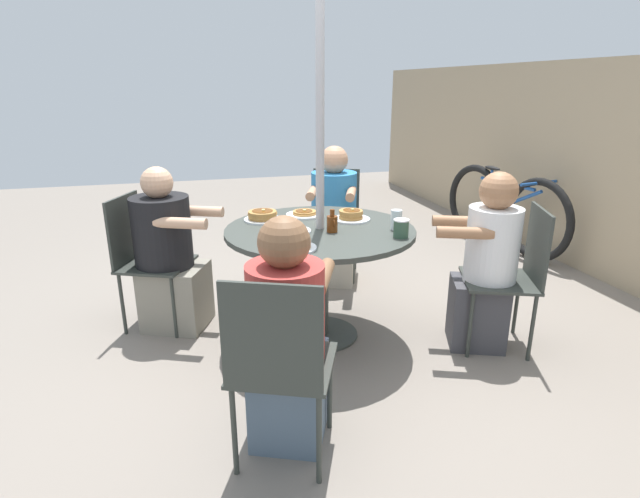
# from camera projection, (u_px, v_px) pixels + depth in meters

# --- Properties ---
(ground_plane) EXTENTS (12.00, 12.00, 0.00)m
(ground_plane) POSITION_uv_depth(u_px,v_px,m) (320.00, 335.00, 3.34)
(ground_plane) COLOR gray
(patio_table) EXTENTS (1.19, 1.19, 0.74)m
(patio_table) POSITION_uv_depth(u_px,v_px,m) (320.00, 247.00, 3.14)
(patio_table) COLOR #383D38
(patio_table) RESTS_ON ground
(umbrella_pole) EXTENTS (0.05, 0.05, 2.09)m
(umbrella_pole) POSITION_uv_depth(u_px,v_px,m) (320.00, 180.00, 3.01)
(umbrella_pole) COLOR #ADADB2
(umbrella_pole) RESTS_ON ground
(patio_chair_north) EXTENTS (0.55, 0.55, 0.90)m
(patio_chair_north) POSITION_uv_depth(u_px,v_px,m) (335.00, 216.00, 4.31)
(patio_chair_north) COLOR #333833
(patio_chair_north) RESTS_ON ground
(diner_north) EXTENTS (0.61, 0.52, 1.13)m
(diner_north) POSITION_uv_depth(u_px,v_px,m) (333.00, 221.00, 4.14)
(diner_north) COLOR beige
(diner_north) RESTS_ON ground
(patio_chair_east) EXTENTS (0.56, 0.56, 0.90)m
(patio_chair_east) POSITION_uv_depth(u_px,v_px,m) (143.00, 253.00, 3.34)
(patio_chair_east) COLOR #333833
(patio_chair_east) RESTS_ON ground
(diner_east) EXTENTS (0.54, 0.62, 1.10)m
(diner_east) POSITION_uv_depth(u_px,v_px,m) (169.00, 258.00, 3.33)
(diner_east) COLOR gray
(diner_east) RESTS_ON ground
(patio_chair_south) EXTENTS (0.55, 0.55, 0.90)m
(patio_chair_south) POSITION_uv_depth(u_px,v_px,m) (279.00, 360.00, 2.05)
(patio_chair_south) COLOR #333833
(patio_chair_south) RESTS_ON ground
(diner_south) EXTENTS (0.58, 0.50, 1.09)m
(diner_south) POSITION_uv_depth(u_px,v_px,m) (288.00, 343.00, 2.22)
(diner_south) COLOR slate
(diner_south) RESTS_ON ground
(patio_chair_west) EXTENTS (0.55, 0.55, 0.90)m
(patio_chair_west) POSITION_uv_depth(u_px,v_px,m) (515.00, 270.00, 3.05)
(patio_chair_west) COLOR #333833
(patio_chair_west) RESTS_ON ground
(diner_west) EXTENTS (0.47, 0.55, 1.11)m
(diner_west) POSITION_uv_depth(u_px,v_px,m) (486.00, 268.00, 3.06)
(diner_west) COLOR #3D3D42
(diner_west) RESTS_ON ground
(pancake_plate_a) EXTENTS (0.25, 0.25, 0.06)m
(pancake_plate_a) POSITION_uv_depth(u_px,v_px,m) (295.00, 246.00, 2.70)
(pancake_plate_a) COLOR white
(pancake_plate_a) RESTS_ON patio_table
(pancake_plate_b) EXTENTS (0.25, 0.25, 0.05)m
(pancake_plate_b) POSITION_uv_depth(u_px,v_px,m) (291.00, 229.00, 3.01)
(pancake_plate_b) COLOR white
(pancake_plate_b) RESTS_ON patio_table
(pancake_plate_c) EXTENTS (0.25, 0.25, 0.04)m
(pancake_plate_c) POSITION_uv_depth(u_px,v_px,m) (304.00, 214.00, 3.40)
(pancake_plate_c) COLOR white
(pancake_plate_c) RESTS_ON patio_table
(pancake_plate_d) EXTENTS (0.25, 0.25, 0.08)m
(pancake_plate_d) POSITION_uv_depth(u_px,v_px,m) (351.00, 216.00, 3.28)
(pancake_plate_d) COLOR white
(pancake_plate_d) RESTS_ON patio_table
(pancake_plate_e) EXTENTS (0.25, 0.25, 0.08)m
(pancake_plate_e) POSITION_uv_depth(u_px,v_px,m) (263.00, 216.00, 3.27)
(pancake_plate_e) COLOR white
(pancake_plate_e) RESTS_ON patio_table
(syrup_bottle) EXTENTS (0.09, 0.07, 0.14)m
(syrup_bottle) POSITION_uv_depth(u_px,v_px,m) (332.00, 223.00, 3.01)
(syrup_bottle) COLOR #602D0F
(syrup_bottle) RESTS_ON patio_table
(coffee_cup) EXTENTS (0.09, 0.09, 0.11)m
(coffee_cup) POSITION_uv_depth(u_px,v_px,m) (401.00, 228.00, 2.90)
(coffee_cup) COLOR #33513D
(coffee_cup) RESTS_ON patio_table
(drinking_glass_a) EXTENTS (0.07, 0.07, 0.12)m
(drinking_glass_a) POSITION_uv_depth(u_px,v_px,m) (396.00, 220.00, 3.06)
(drinking_glass_a) COLOR silver
(drinking_glass_a) RESTS_ON patio_table
(bicycle) EXTENTS (1.63, 0.46, 0.80)m
(bicycle) POSITION_uv_depth(u_px,v_px,m) (504.00, 209.00, 5.01)
(bicycle) COLOR black
(bicycle) RESTS_ON ground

